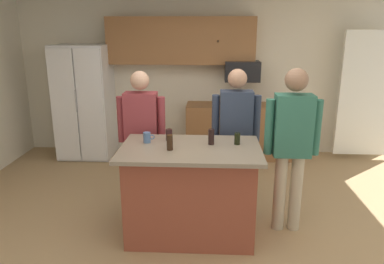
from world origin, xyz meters
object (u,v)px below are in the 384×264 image
microwave_over_range (242,71)px  kitchen_island (190,191)px  person_host_foreground (292,140)px  mug_ceramic_white (147,137)px  person_elder_center (236,129)px  refrigerator (85,102)px  person_guest_by_door (142,130)px  tumbler_amber (237,139)px  glass_pilsner (169,135)px  glass_short_whisky (211,137)px  glass_stout_tall (170,142)px

microwave_over_range → kitchen_island: 2.79m
person_host_foreground → mug_ceramic_white: (-1.50, -0.01, 0.01)m
person_elder_center → refrigerator: bearing=-90.1°
kitchen_island → person_host_foreground: person_host_foreground is taller
person_guest_by_door → mug_ceramic_white: person_guest_by_door is taller
refrigerator → kitchen_island: size_ratio=1.32×
tumbler_amber → kitchen_island: bearing=-165.1°
person_host_foreground → glass_pilsner: bearing=-11.7°
tumbler_amber → mug_ceramic_white: bearing=179.1°
microwave_over_range → glass_pilsner: bearing=-112.2°
glass_short_whisky → glass_stout_tall: size_ratio=1.05×
refrigerator → person_host_foreground: bearing=-37.4°
person_host_foreground → glass_pilsner: 1.28m
microwave_over_range → person_host_foreground: person_host_foreground is taller
person_elder_center → glass_stout_tall: (-0.70, -0.79, 0.08)m
mug_ceramic_white → microwave_over_range: bearing=64.1°
microwave_over_range → mug_ceramic_white: microwave_over_range is taller
person_host_foreground → person_guest_by_door: 1.73m
glass_pilsner → glass_stout_tall: (0.04, -0.31, 0.01)m
glass_short_whisky → mug_ceramic_white: glass_short_whisky is taller
person_host_foreground → refrigerator: bearing=-46.0°
refrigerator → kitchen_island: bearing=-51.7°
refrigerator → person_guest_by_door: (1.28, -1.76, 0.02)m
kitchen_island → mug_ceramic_white: 0.72m
tumbler_amber → glass_stout_tall: size_ratio=0.79×
refrigerator → person_host_foreground: size_ratio=1.06×
glass_stout_tall → glass_pilsner: bearing=97.6°
person_elder_center → glass_pilsner: person_elder_center is taller
glass_stout_tall → person_elder_center: bearing=48.6°
person_guest_by_door → tumbler_amber: (1.09, -0.52, 0.08)m
refrigerator → person_elder_center: 2.94m
glass_short_whisky → tumbler_amber: bearing=2.6°
refrigerator → tumbler_amber: size_ratio=15.45×
tumbler_amber → glass_pilsner: bearing=172.0°
person_elder_center → glass_stout_tall: bearing=-6.1°
glass_pilsner → kitchen_island: bearing=-43.3°
refrigerator → microwave_over_range: size_ratio=3.34×
tumbler_amber → person_elder_center: bearing=87.9°
glass_short_whisky → mug_ceramic_white: (-0.67, 0.03, -0.03)m
kitchen_island → tumbler_amber: tumbler_amber is taller
kitchen_island → person_elder_center: 0.99m
kitchen_island → mug_ceramic_white: bearing=162.9°
person_host_foreground → mug_ceramic_white: bearing=-8.0°
glass_stout_tall → glass_short_whisky: bearing=26.4°
mug_ceramic_white → refrigerator: bearing=122.4°
refrigerator → microwave_over_range: bearing=2.6°
kitchen_island → person_guest_by_door: (-0.62, 0.65, 0.47)m
refrigerator → kitchen_island: 3.10m
person_guest_by_door → person_elder_center: 1.12m
kitchen_island → person_host_foreground: (1.04, 0.16, 0.53)m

